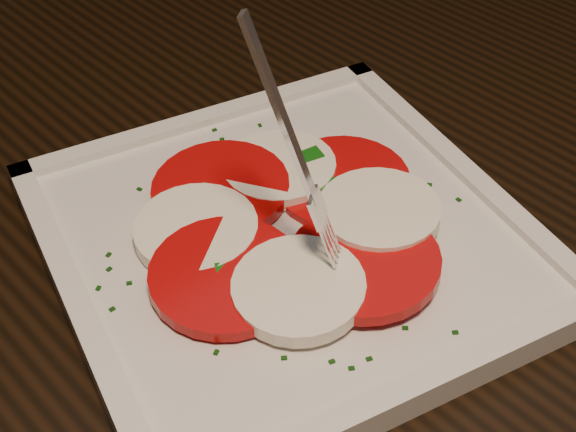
# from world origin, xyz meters

# --- Properties ---
(table) EXTENTS (1.24, 0.86, 0.75)m
(table) POSITION_xyz_m (-0.25, 0.19, 0.65)
(table) COLOR black
(table) RESTS_ON ground
(plate) EXTENTS (0.35, 0.35, 0.01)m
(plate) POSITION_xyz_m (-0.26, 0.11, 0.76)
(plate) COLOR silver
(plate) RESTS_ON table
(caprese_salad) EXTENTS (0.23, 0.25, 0.02)m
(caprese_salad) POSITION_xyz_m (-0.26, 0.11, 0.77)
(caprese_salad) COLOR #B90409
(caprese_salad) RESTS_ON plate
(fork) EXTENTS (0.05, 0.06, 0.15)m
(fork) POSITION_xyz_m (-0.29, 0.09, 0.86)
(fork) COLOR white
(fork) RESTS_ON caprese_salad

